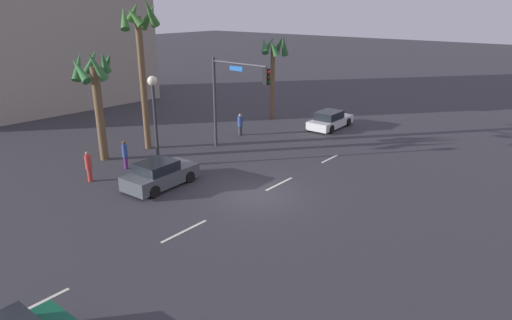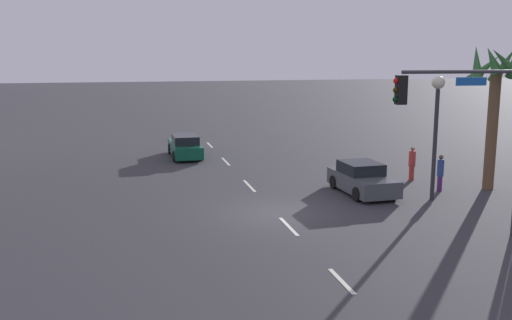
{
  "view_description": "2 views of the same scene",
  "coord_description": "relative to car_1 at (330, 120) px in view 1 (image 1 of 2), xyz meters",
  "views": [
    {
      "loc": [
        -16.23,
        -13.17,
        9.22
      ],
      "look_at": [
        -0.28,
        -0.13,
        2.01
      ],
      "focal_mm": 31.13,
      "sensor_mm": 36.0,
      "label": 1
    },
    {
      "loc": [
        21.89,
        -5.9,
        6.42
      ],
      "look_at": [
        -1.15,
        -0.55,
        2.01
      ],
      "focal_mm": 40.56,
      "sensor_mm": 36.0,
      "label": 2
    }
  ],
  "objects": [
    {
      "name": "palm_tree_0",
      "position": [
        -12.35,
        6.83,
        6.38
      ],
      "size": [
        2.51,
        2.55,
        9.75
      ],
      "color": "brown",
      "rests_on": "ground_plane"
    },
    {
      "name": "streetlamp",
      "position": [
        -14.32,
        3.42,
        3.25
      ],
      "size": [
        0.56,
        0.56,
        5.45
      ],
      "color": "#2D2D33",
      "rests_on": "ground_plane"
    },
    {
      "name": "traffic_signal",
      "position": [
        -9.19,
        2.01,
        3.48
      ],
      "size": [
        0.47,
        4.89,
        6.04
      ],
      "color": "#38383D",
      "rests_on": "ground_plane"
    },
    {
      "name": "palm_tree_1",
      "position": [
        -0.28,
        5.39,
        4.7
      ],
      "size": [
        2.3,
        2.59,
        7.12
      ],
      "color": "brown",
      "rests_on": "ground_plane"
    },
    {
      "name": "car_1",
      "position": [
        0.0,
        0.0,
        0.0
      ],
      "size": [
        4.49,
        1.96,
        1.36
      ],
      "color": "silver",
      "rests_on": "ground_plane"
    },
    {
      "name": "pedestrian_0",
      "position": [
        -18.22,
        4.49,
        0.29
      ],
      "size": [
        0.37,
        0.37,
        1.73
      ],
      "color": "#BF3833",
      "rests_on": "ground_plane"
    },
    {
      "name": "lane_stripe_4",
      "position": [
        -6.55,
        -3.86,
        -0.62
      ],
      "size": [
        1.9,
        0.14,
        0.01
      ],
      "primitive_type": "cube",
      "color": "silver",
      "rests_on": "ground_plane"
    },
    {
      "name": "palm_tree_2",
      "position": [
        -15.69,
        7.12,
        4.3
      ],
      "size": [
        2.55,
        2.73,
        6.84
      ],
      "color": "brown",
      "rests_on": "ground_plane"
    },
    {
      "name": "pedestrian_1",
      "position": [
        -6.06,
        4.11,
        0.23
      ],
      "size": [
        0.41,
        0.41,
        1.63
      ],
      "color": "#333338",
      "rests_on": "ground_plane"
    },
    {
      "name": "ground_plane",
      "position": [
        -13.83,
        -3.86,
        -0.62
      ],
      "size": [
        220.0,
        220.0,
        0.0
      ],
      "primitive_type": "plane",
      "color": "#333338"
    },
    {
      "name": "pedestrian_2",
      "position": [
        -15.77,
        4.64,
        0.3
      ],
      "size": [
        0.43,
        0.43,
        1.73
      ],
      "color": "#59266B",
      "rests_on": "ground_plane"
    },
    {
      "name": "lane_stripe_1",
      "position": [
        -25.39,
        -3.86,
        -0.62
      ],
      "size": [
        2.53,
        0.14,
        0.01
      ],
      "primitive_type": "cube",
      "color": "silver",
      "rests_on": "ground_plane"
    },
    {
      "name": "car_2",
      "position": [
        -16.21,
        0.92,
        0.04
      ],
      "size": [
        4.16,
        2.13,
        1.43
      ],
      "color": "#474C51",
      "rests_on": "ground_plane"
    },
    {
      "name": "lane_stripe_2",
      "position": [
        -18.83,
        -3.86,
        -0.62
      ],
      "size": [
        2.56,
        0.14,
        0.01
      ],
      "primitive_type": "cube",
      "color": "silver",
      "rests_on": "ground_plane"
    },
    {
      "name": "lane_stripe_3",
      "position": [
        -11.94,
        -3.86,
        -0.62
      ],
      "size": [
        2.35,
        0.14,
        0.01
      ],
      "primitive_type": "cube",
      "color": "silver",
      "rests_on": "ground_plane"
    }
  ]
}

